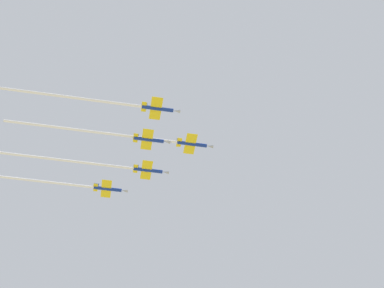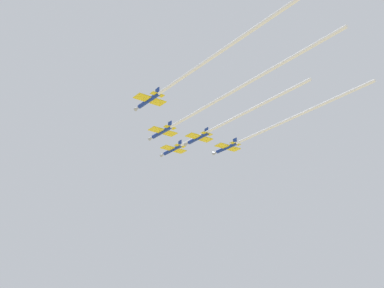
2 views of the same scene
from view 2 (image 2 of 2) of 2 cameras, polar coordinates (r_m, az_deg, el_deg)
jet_lead at (r=170.50m, az=1.99°, el=1.49°), size 29.37×68.75×2.78m
jet_port_inner at (r=149.29m, az=2.06°, el=4.47°), size 32.43×76.54×2.78m
jet_starboard_inner at (r=170.65m, az=8.30°, el=1.59°), size 28.03×65.34×2.78m
jet_port_outer at (r=175.04m, az=0.65°, el=0.66°), size 10.18×13.21×2.78m
jet_starboard_outer at (r=137.13m, az=-0.56°, el=7.84°), size 27.24×63.34×2.78m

